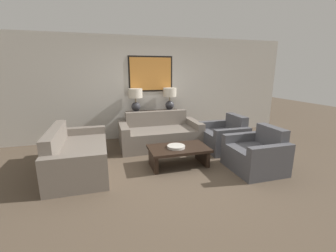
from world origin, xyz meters
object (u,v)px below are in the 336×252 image
object	(u,v)px
couch_by_side	(78,155)
coffee_table	(179,152)
console_table	(153,125)
armchair_near_back_wall	(224,138)
table_lamp_right	(170,97)
decorative_bowl	(176,147)
couch_by_back_wall	(160,135)
armchair_near_camera	(256,155)
table_lamp_left	(136,98)

from	to	relation	value
couch_by_side	coffee_table	bearing A→B (deg)	-10.58
console_table	armchair_near_back_wall	xyz separation A→B (m)	(1.36, -1.36, -0.08)
coffee_table	table_lamp_right	bearing A→B (deg)	78.26
decorative_bowl	armchair_near_back_wall	bearing A→B (deg)	23.37
table_lamp_right	coffee_table	size ratio (longest dim) A/B	0.54
couch_by_back_wall	armchair_near_camera	size ratio (longest dim) A/B	2.02
decorative_bowl	armchair_near_camera	size ratio (longest dim) A/B	0.36
coffee_table	armchair_near_back_wall	world-z (taller)	armchair_near_back_wall
table_lamp_left	console_table	bearing A→B (deg)	0.00
armchair_near_back_wall	couch_by_side	bearing A→B (deg)	-175.85
table_lamp_left	couch_by_back_wall	world-z (taller)	table_lamp_left
couch_by_side	decorative_bowl	world-z (taller)	couch_by_side
table_lamp_right	coffee_table	distance (m)	2.14
couch_by_side	decorative_bowl	size ratio (longest dim) A/B	5.62
couch_by_back_wall	table_lamp_right	bearing A→B (deg)	57.43
console_table	table_lamp_left	size ratio (longest dim) A/B	2.37
console_table	couch_by_side	xyz separation A→B (m)	(-1.78, -1.58, -0.09)
couch_by_back_wall	coffee_table	bearing A→B (deg)	-87.34
console_table	table_lamp_right	size ratio (longest dim) A/B	2.37
armchair_near_camera	console_table	bearing A→B (deg)	118.58
table_lamp_left	couch_by_side	bearing A→B (deg)	-129.83
table_lamp_left	decorative_bowl	xyz separation A→B (m)	(0.46, -1.94, -0.71)
couch_by_back_wall	armchair_near_back_wall	xyz separation A→B (m)	(1.36, -0.64, 0.00)
console_table	couch_by_back_wall	distance (m)	0.72
table_lamp_right	coffee_table	bearing A→B (deg)	-101.74
console_table	coffee_table	size ratio (longest dim) A/B	1.27
couch_by_side	armchair_near_camera	bearing A→B (deg)	-16.22
couch_by_side	armchair_near_camera	world-z (taller)	couch_by_side
console_table	armchair_near_back_wall	bearing A→B (deg)	-44.91
armchair_near_camera	couch_by_side	bearing A→B (deg)	163.78
decorative_bowl	table_lamp_left	bearing A→B (deg)	103.20
table_lamp_left	table_lamp_right	bearing A→B (deg)	0.00
table_lamp_right	armchair_near_back_wall	xyz separation A→B (m)	(0.90, -1.36, -0.82)
decorative_bowl	coffee_table	bearing A→B (deg)	17.50
armchair_near_back_wall	armchair_near_camera	distance (m)	1.14
console_table	couch_by_side	bearing A→B (deg)	-138.30
table_lamp_left	couch_by_side	xyz separation A→B (m)	(-1.32, -1.58, -0.83)
coffee_table	decorative_bowl	xyz separation A→B (m)	(-0.06, -0.02, 0.12)
decorative_bowl	couch_by_back_wall	bearing A→B (deg)	89.98
table_lamp_left	armchair_near_back_wall	xyz separation A→B (m)	(1.82, -1.36, -0.82)
coffee_table	armchair_near_back_wall	size ratio (longest dim) A/B	1.20
table_lamp_left	armchair_near_back_wall	bearing A→B (deg)	-36.74
table_lamp_right	armchair_near_camera	distance (m)	2.78
console_table	table_lamp_left	xyz separation A→B (m)	(-0.46, 0.00, 0.74)
console_table	couch_by_side	distance (m)	2.38
armchair_near_back_wall	armchair_near_camera	xyz separation A→B (m)	(0.00, -1.14, 0.00)
table_lamp_right	armchair_near_back_wall	world-z (taller)	table_lamp_right
table_lamp_left	decorative_bowl	world-z (taller)	table_lamp_left
armchair_near_camera	decorative_bowl	bearing A→B (deg)	157.91
decorative_bowl	armchair_near_back_wall	world-z (taller)	armchair_near_back_wall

